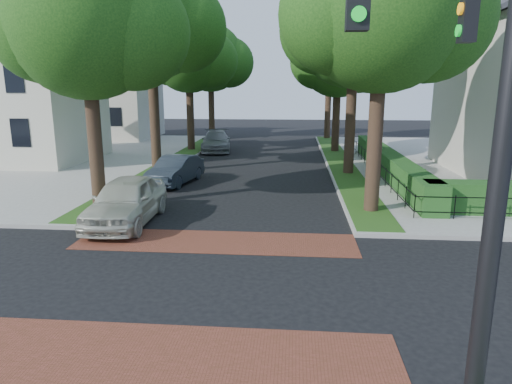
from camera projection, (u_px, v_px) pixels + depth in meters
ground at (195, 283)px, 11.60m from camera, size 120.00×120.00×0.00m
crosswalk_far at (216, 242)px, 14.70m from camera, size 9.00×2.20×0.01m
crosswalk_near at (158, 355)px, 8.49m from camera, size 9.00×2.20×0.01m
grass_strip_ne at (339, 161)px, 29.66m from camera, size 1.60×29.80×0.02m
grass_strip_nw at (177, 159)px, 30.55m from camera, size 1.60×29.80×0.02m
tree_right_near at (384, 9)px, 16.44m from camera, size 7.75×6.67×10.66m
tree_right_mid at (356, 27)px, 24.14m from camera, size 8.25×7.09×11.22m
tree_right_far at (339, 58)px, 33.09m from camera, size 7.25×6.23×9.74m
tree_right_back at (330, 60)px, 41.76m from camera, size 7.50×6.45×10.20m
tree_left_near at (91, 23)px, 17.42m from camera, size 7.50×6.45×10.20m
tree_left_mid at (153, 22)px, 24.96m from camera, size 8.00×6.88×11.48m
tree_left_far at (190, 56)px, 33.95m from camera, size 7.00×6.02×9.86m
tree_left_back at (212, 59)px, 42.64m from camera, size 7.75×6.66×10.44m
hedge_main_road at (389, 163)px, 25.36m from camera, size 1.00×18.00×1.20m
fence_main_road at (374, 165)px, 25.46m from camera, size 0.06×18.00×0.90m
house_left_near at (15, 84)px, 29.21m from camera, size 10.00×9.00×10.14m
house_left_far at (104, 85)px, 42.80m from camera, size 10.00×9.00×10.14m
traffic_signal at (485, 101)px, 5.85m from camera, size 2.17×2.00×8.00m
parked_car_front at (126, 200)px, 16.55m from camera, size 2.11×5.04×1.70m
parked_car_middle at (175, 170)px, 23.36m from camera, size 2.23×4.54×1.43m
parked_car_rear at (216, 141)px, 35.26m from camera, size 2.87×5.53×1.53m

